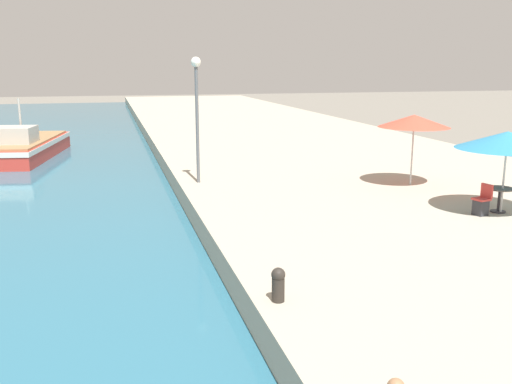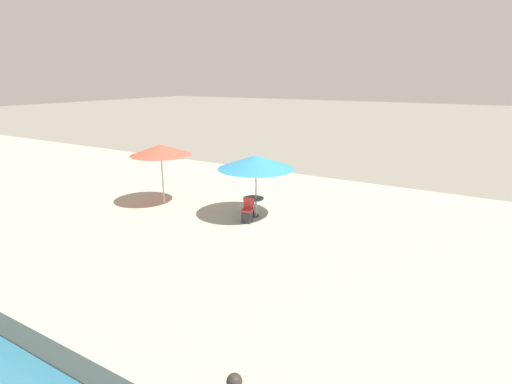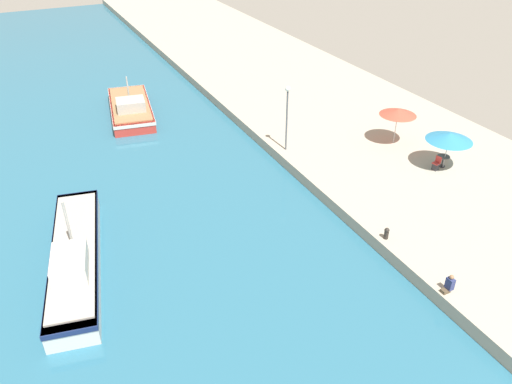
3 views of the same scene
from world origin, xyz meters
TOP-DOWN VIEW (x-y plane):
  - quay_promenade at (8.00, 37.00)m, footprint 16.00×90.00m
  - fishing_boat_near at (-14.27, 17.25)m, footprint 4.23×11.20m
  - fishing_boat_mid at (-7.03, 35.36)m, footprint 4.55×9.09m
  - cafe_umbrella_pink at (8.67, 16.30)m, footprint 2.90×2.90m
  - cafe_umbrella_white at (8.12, 20.58)m, footprint 2.54×2.54m
  - cafe_table at (8.68, 16.42)m, footprint 0.80×0.80m
  - cafe_chair_left at (7.98, 16.26)m, footprint 0.51×0.49m
  - person_at_quay at (0.46, 7.43)m, footprint 0.50×0.36m
  - mooring_bollard at (0.47, 11.81)m, footprint 0.26×0.26m
  - lamppost at (0.73, 23.00)m, footprint 0.36×0.36m

SIDE VIEW (x-z plane):
  - quay_promenade at x=8.00m, z-range 0.00..0.75m
  - fishing_boat_mid at x=-7.03m, z-range -0.93..2.30m
  - fishing_boat_near at x=-14.27m, z-range -1.13..2.74m
  - cafe_chair_left at x=7.98m, z-range 0.62..1.53m
  - mooring_bollard at x=0.47m, z-range 0.77..1.42m
  - person_at_quay at x=0.46m, z-range 0.69..1.61m
  - cafe_table at x=8.68m, z-range 0.91..1.65m
  - cafe_umbrella_pink at x=8.67m, z-range 1.70..4.13m
  - cafe_umbrella_white at x=8.12m, z-range 1.80..4.35m
  - lamppost at x=0.73m, z-range 1.56..6.12m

